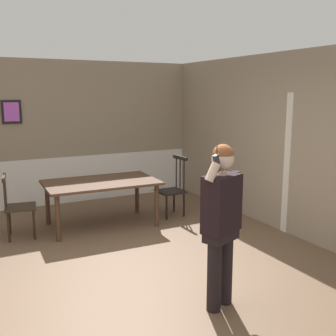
% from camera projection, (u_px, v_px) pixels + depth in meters
% --- Properties ---
extents(ground_plane, '(7.81, 7.81, 0.00)m').
position_uv_depth(ground_plane, '(138.00, 273.00, 4.76)').
color(ground_plane, brown).
extents(room_back_partition, '(5.26, 0.17, 2.69)m').
position_uv_depth(room_back_partition, '(62.00, 136.00, 7.62)').
color(room_back_partition, gray).
rests_on(room_back_partition, ground_plane).
extents(room_right_partition, '(0.13, 7.10, 2.69)m').
position_uv_depth(room_right_partition, '(307.00, 147.00, 5.71)').
color(room_right_partition, gray).
rests_on(room_right_partition, ground_plane).
extents(dining_table, '(1.77, 1.11, 0.72)m').
position_uv_depth(dining_table, '(101.00, 186.00, 6.37)').
color(dining_table, '#4C3323').
rests_on(dining_table, ground_plane).
extents(chair_near_window, '(0.44, 0.44, 1.03)m').
position_uv_depth(chair_near_window, '(172.00, 189.00, 6.95)').
color(chair_near_window, black).
rests_on(chair_near_window, ground_plane).
extents(chair_by_doorway, '(0.49, 0.49, 0.94)m').
position_uv_depth(chair_by_doorway, '(18.00, 206.00, 5.87)').
color(chair_by_doorway, '#2D2319').
rests_on(chair_by_doorway, ground_plane).
extents(person_figure, '(0.51, 0.35, 1.63)m').
position_uv_depth(person_figure, '(222.00, 217.00, 3.87)').
color(person_figure, black).
rests_on(person_figure, ground_plane).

